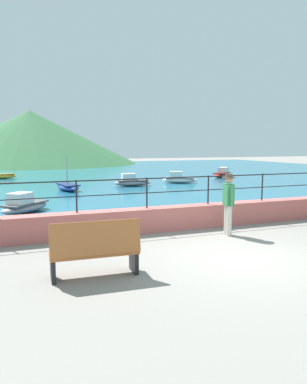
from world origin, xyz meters
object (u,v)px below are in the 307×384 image
Objects in this scene: person_walking at (228,201)px; bench_main at (95,249)px; boat_2 at (179,179)px; boat_4 at (222,174)px; boat_6 at (132,182)px; boat_3 at (68,187)px; boat_5 at (24,205)px; boat_0 at (1,176)px.

bench_main is at bearing -154.70° from person_walking.
boat_2 is at bearing 59.50° from bench_main.
boat_4 is 9.08m from boat_6.
person_walking is at bearing -77.08° from boat_3.
person_walking is 12.06m from boat_3.
boat_4 is at bearing 28.76° from boat_2.
person_walking is 7.64m from boat_5.
boat_2 is 5.69m from boat_4.
bench_main reaches higher than boat_5.
boat_2 reaches higher than boat_0.
person_walking is at bearing -46.59° from boat_5.
boat_6 is at bearing 13.54° from boat_3.
boat_6 is (1.30, 12.69, -0.65)m from person_walking.
person_walking is 14.11m from boat_2.
boat_0 is 15.29m from boat_5.
boat_0 is 1.00× the size of boat_2.
boat_0 is 13.30m from boat_2.
boat_5 is 0.97× the size of boat_6.
boat_2 is 12.64m from boat_5.
boat_3 is 1.02× the size of boat_4.
boat_5 and boat_6 have the same top height.
boat_3 is at bearing -161.00° from boat_4.
boat_5 is at bearing -112.24° from boat_3.
boat_3 reaches higher than person_walking.
person_walking is 0.76× the size of boat_5.
boat_2 is 1.04× the size of boat_6.
boat_0 is 1.03× the size of boat_4.
boat_2 is 1.07× the size of boat_5.
boat_4 and boat_6 have the same top height.
boat_3 is (3.53, -9.05, 0.01)m from boat_0.
boat_2 is (9.00, 15.28, -0.23)m from bench_main.
boat_4 reaches higher than boat_0.
boat_0 is 1.02× the size of boat_3.
bench_main reaches higher than boat_2.
boat_3 is 13.15m from boat_4.
bench_main is 0.70× the size of boat_0.
bench_main is 17.74m from boat_2.
boat_4 is at bearing 58.68° from person_walking.
boat_4 is (9.74, 16.01, -0.65)m from person_walking.
boat_4 is at bearing 21.46° from boat_6.
boat_4 is 18.28m from boat_5.
bench_main is at bearing -110.66° from boat_6.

